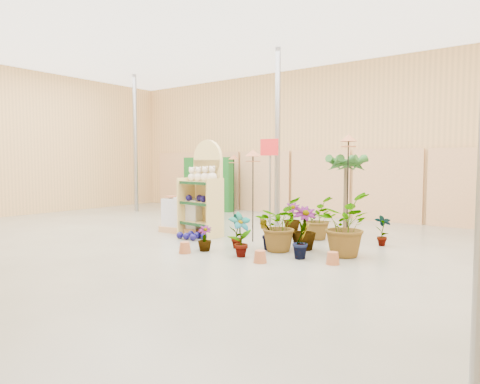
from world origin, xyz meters
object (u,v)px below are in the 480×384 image
object	(u,v)px
display_shelf	(205,192)
bird_table_front	(253,156)
potted_plant_2	(278,224)
pallet_stack	(189,215)

from	to	relation	value
display_shelf	bird_table_front	distance (m)	1.50
display_shelf	potted_plant_2	xyz separation A→B (m)	(2.18, -0.45, -0.48)
display_shelf	pallet_stack	world-z (taller)	display_shelf
bird_table_front	pallet_stack	bearing A→B (deg)	175.21
pallet_stack	bird_table_front	xyz separation A→B (m)	(1.95, -0.16, 1.36)
bird_table_front	potted_plant_2	xyz separation A→B (m)	(0.90, -0.47, -1.26)
pallet_stack	potted_plant_2	size ratio (longest dim) A/B	1.20
potted_plant_2	bird_table_front	bearing A→B (deg)	152.12
display_shelf	pallet_stack	xyz separation A→B (m)	(-0.66, 0.19, -0.58)
pallet_stack	potted_plant_2	world-z (taller)	potted_plant_2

